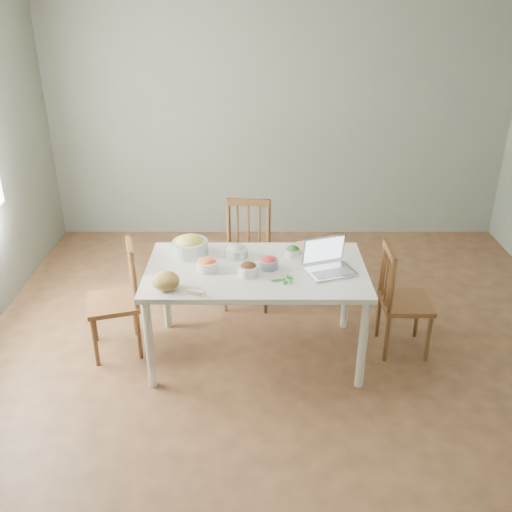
{
  "coord_description": "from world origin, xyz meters",
  "views": [
    {
      "loc": [
        -0.25,
        -3.58,
        2.63
      ],
      "look_at": [
        -0.25,
        0.07,
        0.86
      ],
      "focal_mm": 39.32,
      "sensor_mm": 36.0,
      "label": 1
    }
  ],
  "objects_px": {
    "chair_left": "(112,300)",
    "laptop": "(332,258)",
    "chair_far": "(247,256)",
    "dining_table": "(256,312)",
    "chair_right": "(406,300)",
    "bread_boule": "(166,281)",
    "bowl_squash": "(190,245)"
  },
  "relations": [
    {
      "from": "chair_left",
      "to": "laptop",
      "type": "relative_size",
      "value": 2.72
    },
    {
      "from": "chair_left",
      "to": "chair_far",
      "type": "bearing_deg",
      "value": 109.31
    },
    {
      "from": "dining_table",
      "to": "laptop",
      "type": "xyz_separation_m",
      "value": [
        0.54,
        -0.07,
        0.5
      ]
    },
    {
      "from": "chair_far",
      "to": "chair_right",
      "type": "bearing_deg",
      "value": -25.56
    },
    {
      "from": "chair_left",
      "to": "laptop",
      "type": "height_order",
      "value": "laptop"
    },
    {
      "from": "bread_boule",
      "to": "bowl_squash",
      "type": "height_order",
      "value": "bowl_squash"
    },
    {
      "from": "chair_left",
      "to": "bread_boule",
      "type": "distance_m",
      "value": 0.71
    },
    {
      "from": "chair_right",
      "to": "laptop",
      "type": "bearing_deg",
      "value": 103.92
    },
    {
      "from": "chair_right",
      "to": "bowl_squash",
      "type": "xyz_separation_m",
      "value": [
        -1.66,
        0.15,
        0.39
      ]
    },
    {
      "from": "bread_boule",
      "to": "bowl_squash",
      "type": "xyz_separation_m",
      "value": [
        0.11,
        0.54,
        0.02
      ]
    },
    {
      "from": "laptop",
      "to": "dining_table",
      "type": "bearing_deg",
      "value": 153.65
    },
    {
      "from": "chair_far",
      "to": "bread_boule",
      "type": "xyz_separation_m",
      "value": [
        -0.53,
        -1.1,
        0.35
      ]
    },
    {
      "from": "dining_table",
      "to": "chair_right",
      "type": "bearing_deg",
      "value": 3.88
    },
    {
      "from": "chair_far",
      "to": "bowl_squash",
      "type": "distance_m",
      "value": 0.79
    },
    {
      "from": "dining_table",
      "to": "chair_right",
      "type": "distance_m",
      "value": 1.16
    },
    {
      "from": "chair_left",
      "to": "bread_boule",
      "type": "height_order",
      "value": "chair_left"
    },
    {
      "from": "dining_table",
      "to": "chair_far",
      "type": "bearing_deg",
      "value": 95.81
    },
    {
      "from": "chair_left",
      "to": "bowl_squash",
      "type": "relative_size",
      "value": 3.36
    },
    {
      "from": "chair_left",
      "to": "dining_table",
      "type": "bearing_deg",
      "value": 70.47
    },
    {
      "from": "dining_table",
      "to": "chair_left",
      "type": "bearing_deg",
      "value": 176.93
    },
    {
      "from": "chair_right",
      "to": "dining_table",
      "type": "bearing_deg",
      "value": 94.41
    },
    {
      "from": "chair_left",
      "to": "bowl_squash",
      "type": "distance_m",
      "value": 0.73
    },
    {
      "from": "chair_right",
      "to": "chair_left",
      "type": "bearing_deg",
      "value": 91.02
    },
    {
      "from": "chair_left",
      "to": "laptop",
      "type": "distance_m",
      "value": 1.7
    },
    {
      "from": "chair_far",
      "to": "laptop",
      "type": "height_order",
      "value": "laptop"
    },
    {
      "from": "bowl_squash",
      "to": "laptop",
      "type": "bearing_deg",
      "value": -15.98
    },
    {
      "from": "bowl_squash",
      "to": "chair_left",
      "type": "bearing_deg",
      "value": -164.03
    },
    {
      "from": "dining_table",
      "to": "bowl_squash",
      "type": "xyz_separation_m",
      "value": [
        -0.5,
        0.23,
        0.46
      ]
    },
    {
      "from": "laptop",
      "to": "bowl_squash",
      "type": "bearing_deg",
      "value": 144.85
    },
    {
      "from": "laptop",
      "to": "bread_boule",
      "type": "bearing_deg",
      "value": 172.55
    },
    {
      "from": "chair_right",
      "to": "bread_boule",
      "type": "bearing_deg",
      "value": 102.83
    },
    {
      "from": "chair_far",
      "to": "laptop",
      "type": "relative_size",
      "value": 2.81
    }
  ]
}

